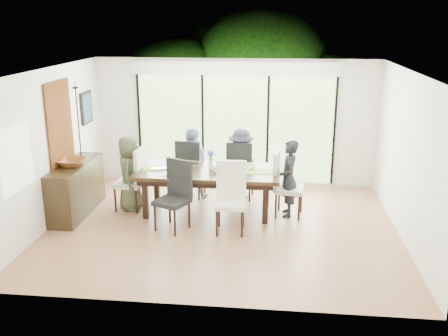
# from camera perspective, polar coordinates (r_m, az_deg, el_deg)

# --- Properties ---
(floor) EXTENTS (6.00, 5.00, 0.01)m
(floor) POSITION_cam_1_polar(r_m,az_deg,el_deg) (8.78, -0.18, -6.76)
(floor) COLOR brown
(floor) RESTS_ON ground
(ceiling) EXTENTS (6.00, 5.00, 0.01)m
(ceiling) POSITION_cam_1_polar(r_m,az_deg,el_deg) (8.08, -0.19, 11.12)
(ceiling) COLOR white
(ceiling) RESTS_ON wall_back
(wall_back) EXTENTS (6.00, 0.02, 2.70)m
(wall_back) POSITION_cam_1_polar(r_m,az_deg,el_deg) (10.76, 1.30, 5.26)
(wall_back) COLOR silver
(wall_back) RESTS_ON floor
(wall_front) EXTENTS (6.00, 0.02, 2.70)m
(wall_front) POSITION_cam_1_polar(r_m,az_deg,el_deg) (5.96, -2.86, -4.44)
(wall_front) COLOR beige
(wall_front) RESTS_ON floor
(wall_left) EXTENTS (0.02, 5.00, 2.70)m
(wall_left) POSITION_cam_1_polar(r_m,az_deg,el_deg) (9.15, -19.28, 2.23)
(wall_left) COLOR silver
(wall_left) RESTS_ON floor
(wall_right) EXTENTS (0.02, 5.00, 2.70)m
(wall_right) POSITION_cam_1_polar(r_m,az_deg,el_deg) (8.55, 20.31, 1.13)
(wall_right) COLOR silver
(wall_right) RESTS_ON floor
(glass_doors) EXTENTS (4.20, 0.02, 2.30)m
(glass_doors) POSITION_cam_1_polar(r_m,az_deg,el_deg) (10.75, 1.28, 4.44)
(glass_doors) COLOR #598C3F
(glass_doors) RESTS_ON wall_back
(blinds_header) EXTENTS (4.40, 0.06, 0.28)m
(blinds_header) POSITION_cam_1_polar(r_m,az_deg,el_deg) (10.54, 1.32, 11.34)
(blinds_header) COLOR white
(blinds_header) RESTS_ON wall_back
(mullion_a) EXTENTS (0.05, 0.04, 2.30)m
(mullion_a) POSITION_cam_1_polar(r_m,az_deg,el_deg) (11.12, -9.61, 4.61)
(mullion_a) COLOR black
(mullion_a) RESTS_ON wall_back
(mullion_b) EXTENTS (0.05, 0.04, 2.30)m
(mullion_b) POSITION_cam_1_polar(r_m,az_deg,el_deg) (10.82, -2.43, 4.51)
(mullion_b) COLOR black
(mullion_b) RESTS_ON wall_back
(mullion_c) EXTENTS (0.05, 0.04, 2.30)m
(mullion_c) POSITION_cam_1_polar(r_m,az_deg,el_deg) (10.71, 5.02, 4.32)
(mullion_c) COLOR black
(mullion_c) RESTS_ON wall_back
(mullion_d) EXTENTS (0.05, 0.04, 2.30)m
(mullion_d) POSITION_cam_1_polar(r_m,az_deg,el_deg) (10.77, 12.50, 4.06)
(mullion_d) COLOR black
(mullion_d) RESTS_ON wall_back
(side_window) EXTENTS (0.02, 0.90, 1.00)m
(side_window) POSITION_cam_1_polar(r_m,az_deg,el_deg) (8.07, -22.66, 1.09)
(side_window) COLOR #8CAD7F
(side_window) RESTS_ON wall_left
(deck) EXTENTS (6.00, 1.80, 0.10)m
(deck) POSITION_cam_1_polar(r_m,az_deg,el_deg) (11.97, 1.62, -0.46)
(deck) COLOR brown
(deck) RESTS_ON ground
(rail_top) EXTENTS (6.00, 0.08, 0.06)m
(rail_top) POSITION_cam_1_polar(r_m,az_deg,el_deg) (12.58, 1.94, 3.23)
(rail_top) COLOR #503A22
(rail_top) RESTS_ON deck
(foliage_left) EXTENTS (3.20, 3.20, 3.20)m
(foliage_left) POSITION_cam_1_polar(r_m,az_deg,el_deg) (13.62, -5.35, 8.04)
(foliage_left) COLOR #14380F
(foliage_left) RESTS_ON ground
(foliage_mid) EXTENTS (4.00, 4.00, 4.00)m
(foliage_mid) POSITION_cam_1_polar(r_m,az_deg,el_deg) (13.91, 4.16, 9.74)
(foliage_mid) COLOR #14380F
(foliage_mid) RESTS_ON ground
(foliage_right) EXTENTS (2.80, 2.80, 2.80)m
(foliage_right) POSITION_cam_1_polar(r_m,az_deg,el_deg) (13.25, 11.83, 6.72)
(foliage_right) COLOR #14380F
(foliage_right) RESTS_ON ground
(foliage_far) EXTENTS (3.60, 3.60, 3.60)m
(foliage_far) POSITION_cam_1_polar(r_m,az_deg,el_deg) (14.69, 0.30, 9.46)
(foliage_far) COLOR #14380F
(foliage_far) RESTS_ON ground
(table_top) EXTENTS (2.64, 1.21, 0.07)m
(table_top) POSITION_cam_1_polar(r_m,az_deg,el_deg) (9.17, -1.87, -0.41)
(table_top) COLOR black
(table_top) RESTS_ON floor
(table_apron) EXTENTS (2.42, 0.99, 0.11)m
(table_apron) POSITION_cam_1_polar(r_m,az_deg,el_deg) (9.20, -1.86, -1.00)
(table_apron) COLOR black
(table_apron) RESTS_ON floor
(table_leg_fl) EXTENTS (0.10, 0.10, 0.76)m
(table_leg_fl) POSITION_cam_1_polar(r_m,az_deg,el_deg) (9.11, -8.97, -3.47)
(table_leg_fl) COLOR black
(table_leg_fl) RESTS_ON floor
(table_leg_fr) EXTENTS (0.10, 0.10, 0.76)m
(table_leg_fr) POSITION_cam_1_polar(r_m,az_deg,el_deg) (8.82, 4.75, -4.02)
(table_leg_fr) COLOR black
(table_leg_fr) RESTS_ON floor
(table_leg_bl) EXTENTS (0.10, 0.10, 0.76)m
(table_leg_bl) POSITION_cam_1_polar(r_m,az_deg,el_deg) (9.90, -7.70, -1.75)
(table_leg_bl) COLOR black
(table_leg_bl) RESTS_ON floor
(table_leg_br) EXTENTS (0.10, 0.10, 0.76)m
(table_leg_br) POSITION_cam_1_polar(r_m,az_deg,el_deg) (9.63, 4.90, -2.20)
(table_leg_br) COLOR black
(table_leg_br) RESTS_ON floor
(chair_left_end) EXTENTS (0.55, 0.55, 1.21)m
(chair_left_end) POSITION_cam_1_polar(r_m,az_deg,el_deg) (9.55, -10.81, -1.19)
(chair_left_end) COLOR silver
(chair_left_end) RESTS_ON floor
(chair_right_end) EXTENTS (0.57, 0.57, 1.21)m
(chair_right_end) POSITION_cam_1_polar(r_m,az_deg,el_deg) (9.15, 7.50, -1.83)
(chair_right_end) COLOR beige
(chair_right_end) RESTS_ON floor
(chair_far_left) EXTENTS (0.57, 0.57, 1.21)m
(chair_far_left) POSITION_cam_1_polar(r_m,az_deg,el_deg) (10.10, -3.72, 0.08)
(chair_far_left) COLOR black
(chair_far_left) RESTS_ON floor
(chair_far_right) EXTENTS (0.55, 0.55, 1.21)m
(chair_far_right) POSITION_cam_1_polar(r_m,az_deg,el_deg) (9.98, 1.95, -0.10)
(chair_far_right) COLOR black
(chair_far_right) RESTS_ON floor
(chair_near_left) EXTENTS (0.67, 0.67, 1.21)m
(chair_near_left) POSITION_cam_1_polar(r_m,az_deg,el_deg) (8.50, -6.01, -3.24)
(chair_near_left) COLOR black
(chair_near_left) RESTS_ON floor
(chair_near_right) EXTENTS (0.52, 0.52, 1.21)m
(chair_near_right) POSITION_cam_1_polar(r_m,az_deg,el_deg) (8.36, 0.72, -3.51)
(chair_near_right) COLOR white
(chair_near_right) RESTS_ON floor
(person_left_end) EXTENTS (0.47, 0.70, 1.42)m
(person_left_end) POSITION_cam_1_polar(r_m,az_deg,el_deg) (9.51, -10.73, -0.60)
(person_left_end) COLOR #404930
(person_left_end) RESTS_ON floor
(person_right_end) EXTENTS (0.45, 0.68, 1.42)m
(person_right_end) POSITION_cam_1_polar(r_m,az_deg,el_deg) (9.11, 7.39, -1.20)
(person_right_end) COLOR black
(person_right_end) RESTS_ON floor
(person_far_left) EXTENTS (0.68, 0.44, 1.42)m
(person_far_left) POSITION_cam_1_polar(r_m,az_deg,el_deg) (10.05, -3.75, 0.62)
(person_far_left) COLOR #768DAA
(person_far_left) RESTS_ON floor
(person_far_right) EXTENTS (0.74, 0.57, 1.42)m
(person_far_right) POSITION_cam_1_polar(r_m,az_deg,el_deg) (9.93, 1.95, 0.44)
(person_far_right) COLOR #261F2F
(person_far_right) RESTS_ON floor
(placemat_left) EXTENTS (0.48, 0.35, 0.01)m
(placemat_left) POSITION_cam_1_polar(r_m,az_deg,el_deg) (9.34, -7.65, -0.01)
(placemat_left) COLOR olive
(placemat_left) RESTS_ON table_top
(placemat_right) EXTENTS (0.48, 0.35, 0.01)m
(placemat_right) POSITION_cam_1_polar(r_m,az_deg,el_deg) (9.08, 4.08, -0.39)
(placemat_right) COLOR #7CA33A
(placemat_right) RESTS_ON table_top
(placemat_far_l) EXTENTS (0.48, 0.35, 0.01)m
(placemat_far_l) POSITION_cam_1_polar(r_m,az_deg,el_deg) (9.61, -4.20, 0.58)
(placemat_far_l) COLOR olive
(placemat_far_l) RESTS_ON table_top
(placemat_far_r) EXTENTS (0.48, 0.35, 0.01)m
(placemat_far_r) POSITION_cam_1_polar(r_m,az_deg,el_deg) (9.48, 1.76, 0.40)
(placemat_far_r) COLOR #7BAF3E
(placemat_far_r) RESTS_ON table_top
(placemat_paper) EXTENTS (0.48, 0.35, 0.01)m
(placemat_paper) POSITION_cam_1_polar(r_m,az_deg,el_deg) (8.97, -5.62, -0.65)
(placemat_paper) COLOR white
(placemat_paper) RESTS_ON table_top
(tablet_far_l) EXTENTS (0.29, 0.20, 0.01)m
(tablet_far_l) POSITION_cam_1_polar(r_m,az_deg,el_deg) (9.54, -3.66, 0.54)
(tablet_far_l) COLOR black
(tablet_far_l) RESTS_ON table_top
(tablet_far_r) EXTENTS (0.26, 0.19, 0.01)m
(tablet_far_r) POSITION_cam_1_polar(r_m,az_deg,el_deg) (9.44, 1.43, 0.38)
(tablet_far_r) COLOR black
(tablet_far_r) RESTS_ON table_top
(papers) EXTENTS (0.33, 0.24, 0.00)m
(papers) POSITION_cam_1_polar(r_m,az_deg,el_deg) (9.04, 2.48, -0.44)
(papers) COLOR white
(papers) RESTS_ON table_top
(platter_base) EXTENTS (0.29, 0.29, 0.03)m
(platter_base) POSITION_cam_1_polar(r_m,az_deg,el_deg) (8.96, -5.62, -0.55)
(platter_base) COLOR white
(platter_base) RESTS_ON table_top
(platter_snacks) EXTENTS (0.22, 0.22, 0.02)m
(platter_snacks) POSITION_cam_1_polar(r_m,az_deg,el_deg) (8.96, -5.62, -0.42)
(platter_snacks) COLOR #C77317
(platter_snacks) RESTS_ON table_top
(vase) EXTENTS (0.09, 0.09, 0.13)m
(vase) POSITION_cam_1_polar(r_m,az_deg,el_deg) (9.18, -1.52, 0.26)
(vase) COLOR silver
(vase) RESTS_ON table_top
(hyacinth_stems) EXTENTS (0.04, 0.04, 0.18)m
(hyacinth_stems) POSITION_cam_1_polar(r_m,az_deg,el_deg) (9.15, -1.53, 1.05)
(hyacinth_stems) COLOR #337226
(hyacinth_stems) RESTS_ON table_top
(hyacinth_blooms) EXTENTS (0.12, 0.12, 0.12)m
(hyacinth_blooms) POSITION_cam_1_polar(r_m,az_deg,el_deg) (9.12, -1.53, 1.71)
(hyacinth_blooms) COLOR #504DC2
(hyacinth_blooms) RESTS_ON table_top
(laptop) EXTENTS (0.41, 0.31, 0.03)m
(laptop) POSITION_cam_1_polar(r_m,az_deg,el_deg) (9.22, -7.20, -0.15)
(laptop) COLOR silver
(laptop) RESTS_ON table_top
(cup_a) EXTENTS (0.16, 0.16, 0.11)m
(cup_a) POSITION_cam_1_polar(r_m,az_deg,el_deg) (9.41, -5.97, 0.49)
(cup_a) COLOR white
(cup_a) RESTS_ON table_top
(cup_b) EXTENTS (0.12, 0.12, 0.10)m
(cup_b) POSITION_cam_1_polar(r_m,az_deg,el_deg) (9.03, -1.02, -0.13)
(cup_b) COLOR white
(cup_b) RESTS_ON table_top
(cup_c) EXTENTS (0.14, 0.14, 0.11)m
(cup_c) POSITION_cam_1_polar(r_m,az_deg,el_deg) (9.17, 3.17, 0.12)
(cup_c) COLOR white
(cup_c) RESTS_ON table_top
(book) EXTENTS (0.19, 0.25, 0.02)m
(book) POSITION_cam_1_polar(r_m,az_deg,el_deg) (9.17, -0.28, -0.12)
(book) COLOR white
(book) RESTS_ON table_top
(sideboard) EXTENTS (0.48, 1.69, 0.95)m
(sideboard) POSITION_cam_1_polar(r_m,az_deg,el_deg) (9.62, -16.52, -2.28)
(sideboard) COLOR black
(sideboard) RESTS_ON floor
(bowl) EXTENTS (0.50, 0.50, 0.12)m
(bowl) POSITION_cam_1_polar(r_m,az_deg,el_deg) (9.37, -17.02, 0.62)
(bowl) COLOR brown
(bowl) RESTS_ON sideboard
(candlestick_base) EXTENTS (0.11, 0.11, 0.04)m
(candlestick_base) POSITION_cam_1_polar(r_m,az_deg,el_deg) (9.78, -15.99, 1.13)
(candlestick_base) COLOR black
(candlestick_base) RESTS_ON sideboard
(candlestick_shaft) EXTENTS (0.03, 0.03, 1.32)m
(candlestick_shaft) POSITION_cam_1_polar(r_m,az_deg,el_deg) (9.63, -16.31, 4.94)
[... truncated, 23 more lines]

